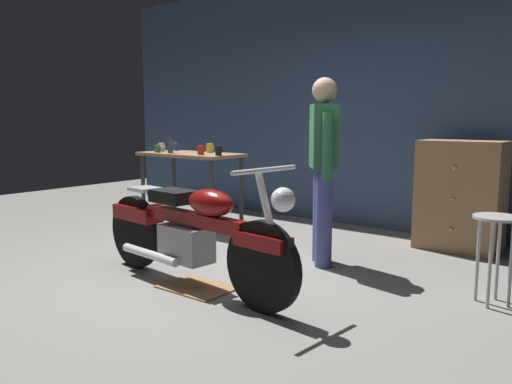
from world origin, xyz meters
The scene contains 15 objects.
ground_plane centered at (0.00, 0.00, 0.00)m, with size 12.00×12.00×0.00m, color gray.
back_wall centered at (0.00, 2.80, 1.55)m, with size 8.00×0.12×3.10m, color #384C70.
workbench centered at (-1.60, 1.46, 0.79)m, with size 1.30×0.64×0.90m.
motorcycle centered at (0.08, -0.19, 0.45)m, with size 2.19×0.60×1.00m.
person_standing centered at (0.54, 1.01, 0.93)m, with size 0.41×0.47×1.67m.
shop_stool centered at (2.03, 0.88, 0.50)m, with size 0.32×0.32×0.64m.
wooden_dresser centered at (1.36, 2.30, 0.55)m, with size 0.80×0.47×1.10m.
drip_tray centered at (0.13, -0.19, 0.01)m, with size 0.56×0.40×0.01m, color olive.
mug_yellow_tall centered at (-1.45, 1.64, 0.96)m, with size 0.12×0.08×0.11m.
mug_red_diner centered at (-1.28, 1.31, 0.95)m, with size 0.11×0.08×0.11m.
mug_white_ceramic centered at (-2.12, 1.45, 0.95)m, with size 0.12×0.08×0.10m.
mug_green_speckled centered at (-2.01, 1.29, 0.95)m, with size 0.11×0.07×0.09m.
mug_black_matte centered at (-1.03, 1.34, 0.96)m, with size 0.11×0.07×0.11m.
mug_blue_enamel centered at (-2.11, 1.69, 0.95)m, with size 0.12×0.08×0.10m.
bottle centered at (-1.78, 1.29, 1.00)m, with size 0.06×0.06×0.24m.
Camera 1 is at (2.88, -2.91, 1.32)m, focal length 35.84 mm.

